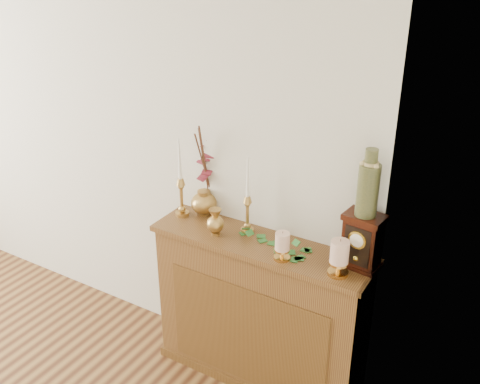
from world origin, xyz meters
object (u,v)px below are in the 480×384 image
Objects in this scene: candlestick_left at (181,191)px; ginger_jar at (206,172)px; ceramic_vase at (368,186)px; candlestick_center at (247,208)px; mantel_clock at (362,241)px; bud_vase at (215,222)px.

ginger_jar is (0.10, 0.12, 0.10)m from candlestick_left.
ceramic_vase is at bearing 0.96° from candlestick_left.
candlestick_left is at bearing -176.30° from candlestick_center.
candlestick_center is 0.65m from mantel_clock.
ceramic_vase is (0.97, -0.10, 0.18)m from ginger_jar.
ginger_jar is (-0.19, 0.21, 0.17)m from bud_vase.
ginger_jar reaches higher than candlestick_left.
ceramic_vase reaches higher than mantel_clock.
ginger_jar reaches higher than candlestick_center.
candlestick_center is 1.55× the size of mantel_clock.
candlestick_center is (0.42, 0.03, -0.01)m from candlestick_left.
candlestick_left is at bearing 162.68° from bud_vase.
candlestick_center is at bearing 3.70° from candlestick_left.
candlestick_center reaches higher than mantel_clock.
candlestick_left is at bearing -129.77° from ginger_jar.
candlestick_left is 0.85× the size of ginger_jar.
mantel_clock reaches higher than bud_vase.
candlestick_center is at bearing 179.18° from ceramic_vase.
bud_vase is at bearing -138.27° from candlestick_center.
mantel_clock is (1.07, 0.02, -0.02)m from candlestick_left.
candlestick_left is 3.08× the size of bud_vase.
ceramic_vase is (0.65, -0.01, 0.29)m from candlestick_center.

